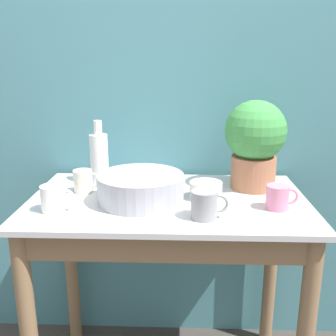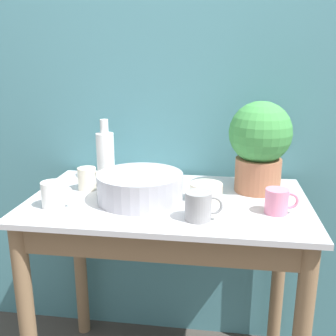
% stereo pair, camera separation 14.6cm
% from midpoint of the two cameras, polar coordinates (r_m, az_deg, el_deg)
% --- Properties ---
extents(wall_back, '(6.00, 0.05, 2.40)m').
position_cam_midpoint_polar(wall_back, '(1.78, 4.08, 10.38)').
color(wall_back, teal).
rests_on(wall_back, ground_plane).
extents(counter_table, '(1.05, 0.63, 0.85)m').
position_cam_midpoint_polar(counter_table, '(1.56, 2.62, -11.61)').
color(counter_table, '#846647').
rests_on(counter_table, ground_plane).
extents(potted_plant, '(0.24, 0.24, 0.36)m').
position_cam_midpoint_polar(potted_plant, '(1.59, 15.77, 3.54)').
color(potted_plant, '#A36647').
rests_on(potted_plant, counter_table).
extents(bowl_wash_large, '(0.32, 0.32, 0.10)m').
position_cam_midpoint_polar(bowl_wash_large, '(1.46, -1.21, -2.81)').
color(bowl_wash_large, '#A8A8B2').
rests_on(bowl_wash_large, counter_table).
extents(bottle_tall, '(0.08, 0.08, 0.27)m').
position_cam_midpoint_polar(bottle_tall, '(1.69, -6.64, 1.78)').
color(bottle_tall, white).
rests_on(bottle_tall, counter_table).
extents(mug_white, '(0.12, 0.08, 0.09)m').
position_cam_midpoint_polar(mug_white, '(1.44, -13.51, -3.79)').
color(mug_white, white).
rests_on(mug_white, counter_table).
extents(mug_cream, '(0.11, 0.07, 0.09)m').
position_cam_midpoint_polar(mug_cream, '(1.60, -9.04, -1.58)').
color(mug_cream, beige).
rests_on(mug_cream, counter_table).
extents(mug_pink, '(0.11, 0.08, 0.09)m').
position_cam_midpoint_polar(mug_pink, '(1.42, 18.48, -4.65)').
color(mug_pink, pink).
rests_on(mug_pink, counter_table).
extents(mug_grey, '(0.13, 0.09, 0.10)m').
position_cam_midpoint_polar(mug_grey, '(1.30, 7.75, -5.54)').
color(mug_grey, gray).
rests_on(mug_grey, counter_table).
extents(bowl_small_cream, '(0.12, 0.12, 0.06)m').
position_cam_midpoint_polar(bowl_small_cream, '(1.49, 8.35, -3.45)').
color(bowl_small_cream, beige).
rests_on(bowl_small_cream, counter_table).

